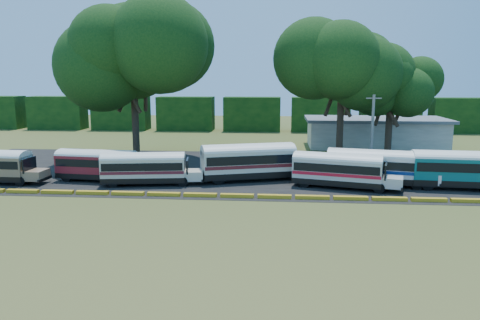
# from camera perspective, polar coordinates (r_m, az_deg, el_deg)

# --- Properties ---
(ground) EXTENTS (160.00, 160.00, 0.00)m
(ground) POSITION_cam_1_polar(r_m,az_deg,el_deg) (36.93, -2.82, -4.94)
(ground) COLOR #39501A
(ground) RESTS_ON ground
(asphalt_strip) EXTENTS (64.00, 24.00, 0.02)m
(asphalt_strip) POSITION_cam_1_polar(r_m,az_deg,el_deg) (48.45, 0.22, -1.27)
(asphalt_strip) COLOR black
(asphalt_strip) RESTS_ON ground
(curb) EXTENTS (53.70, 0.45, 0.30)m
(curb) POSITION_cam_1_polar(r_m,az_deg,el_deg) (37.85, -2.62, -4.33)
(curb) COLOR gold
(curb) RESTS_ON ground
(terminal_building) EXTENTS (19.00, 9.00, 4.00)m
(terminal_building) POSITION_cam_1_polar(r_m,az_deg,el_deg) (67.10, 16.14, 3.28)
(terminal_building) COLOR silver
(terminal_building) RESTS_ON ground
(treeline_backdrop) EXTENTS (130.00, 4.00, 6.00)m
(treeline_backdrop) POSITION_cam_1_polar(r_m,az_deg,el_deg) (83.74, 1.50, 5.63)
(treeline_backdrop) COLOR black
(treeline_backdrop) RESTS_ON ground
(bus_red) EXTENTS (9.15, 3.17, 2.95)m
(bus_red) POSITION_cam_1_polar(r_m,az_deg,el_deg) (45.25, -16.84, -0.37)
(bus_red) COLOR black
(bus_red) RESTS_ON ground
(bus_cream_west) EXTENTS (9.22, 3.52, 2.96)m
(bus_cream_west) POSITION_cam_1_polar(r_m,az_deg,el_deg) (42.60, -11.40, -0.79)
(bus_cream_west) COLOR black
(bus_cream_west) RESTS_ON ground
(bus_cream_east) EXTENTS (10.85, 5.73, 3.47)m
(bus_cream_east) POSITION_cam_1_polar(r_m,az_deg,el_deg) (43.52, 1.28, 0.03)
(bus_cream_east) COLOR black
(bus_cream_east) RESTS_ON ground
(bus_white_red) EXTENTS (9.57, 4.61, 3.06)m
(bus_white_red) POSITION_cam_1_polar(r_m,az_deg,el_deg) (41.55, 12.08, -1.01)
(bus_white_red) COLOR black
(bus_white_red) RESTS_ON ground
(bus_white_blue) EXTENTS (9.97, 4.34, 3.19)m
(bus_white_blue) POSITION_cam_1_polar(r_m,az_deg,el_deg) (43.50, 16.12, -0.59)
(bus_white_blue) COLOR black
(bus_white_blue) RESTS_ON ground
(bus_teal) EXTENTS (10.31, 3.28, 3.33)m
(bus_teal) POSITION_cam_1_polar(r_m,az_deg,el_deg) (44.56, 25.71, -0.81)
(bus_teal) COLOR black
(bus_teal) RESTS_ON ground
(tree_west) EXTENTS (14.59, 14.59, 17.72)m
(tree_west) POSITION_cam_1_polar(r_m,az_deg,el_deg) (55.43, -12.96, 12.73)
(tree_west) COLOR #332319
(tree_west) RESTS_ON ground
(tree_center) EXTENTS (12.10, 12.10, 15.64)m
(tree_center) POSITION_cam_1_polar(r_m,az_deg,el_deg) (56.26, 12.38, 11.51)
(tree_center) COLOR #332319
(tree_center) RESTS_ON ground
(tree_east) EXTENTS (8.46, 8.46, 11.79)m
(tree_east) POSITION_cam_1_polar(r_m,az_deg,el_deg) (58.26, 17.95, 8.70)
(tree_east) COLOR #332319
(tree_east) RESTS_ON ground
(utility_pole) EXTENTS (1.60, 0.30, 7.75)m
(utility_pole) POSITION_cam_1_polar(r_m,az_deg,el_deg) (51.58, 15.82, 3.51)
(utility_pole) COLOR gray
(utility_pole) RESTS_ON ground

